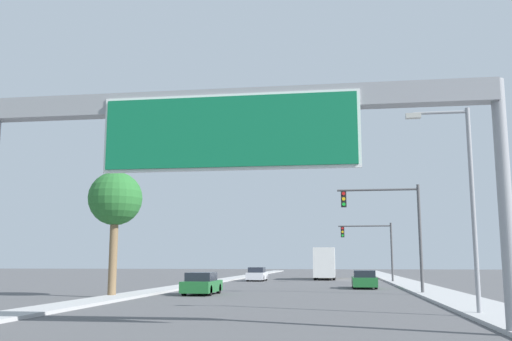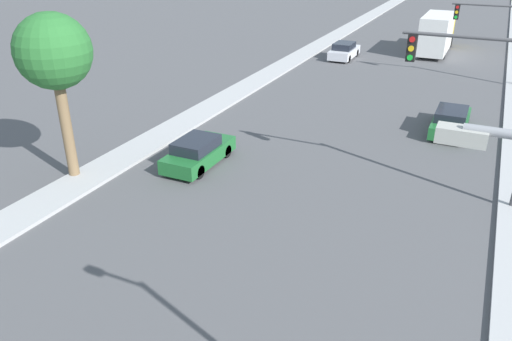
# 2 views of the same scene
# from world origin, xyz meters

# --- Properties ---
(median_strip_left) EXTENTS (2.00, 120.00, 0.15)m
(median_strip_left) POSITION_xyz_m (-9.00, 60.00, 0.07)
(median_strip_left) COLOR #ADADAD
(median_strip_left) RESTS_ON ground
(car_near_left) EXTENTS (1.82, 4.64, 1.38)m
(car_near_left) POSITION_xyz_m (5.25, 46.03, 0.66)
(car_near_left) COLOR #1E662D
(car_near_left) RESTS_ON ground
(car_far_left) EXTENTS (1.80, 4.25, 1.43)m
(car_far_left) POSITION_xyz_m (-5.25, 61.12, 0.68)
(car_far_left) COLOR silver
(car_far_left) RESTS_ON ground
(car_far_center) EXTENTS (1.81, 4.24, 1.38)m
(car_far_center) POSITION_xyz_m (-5.25, 36.23, 0.66)
(car_far_center) COLOR #1E662D
(car_far_center) RESTS_ON ground
(truck_box_primary) EXTENTS (2.34, 8.72, 3.55)m
(truck_box_primary) POSITION_xyz_m (1.75, 67.08, 1.79)
(truck_box_primary) COLOR yellow
(truck_box_primary) RESTS_ON ground
(traffic_light_near_intersection) EXTENTS (5.27, 0.32, 6.96)m
(traffic_light_near_intersection) POSITION_xyz_m (6.91, 38.00, 4.72)
(traffic_light_near_intersection) COLOR #4C4C4F
(traffic_light_near_intersection) RESTS_ON ground
(traffic_light_mid_block) EXTENTS (5.23, 0.32, 5.82)m
(traffic_light_mid_block) POSITION_xyz_m (6.76, 58.00, 4.00)
(traffic_light_mid_block) COLOR #4C4C4F
(traffic_light_mid_block) RESTS_ON ground
(palm_tree_background) EXTENTS (3.18, 3.18, 7.36)m
(palm_tree_background) POSITION_xyz_m (-9.73, 32.64, 5.65)
(palm_tree_background) COLOR brown
(palm_tree_background) RESTS_ON ground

